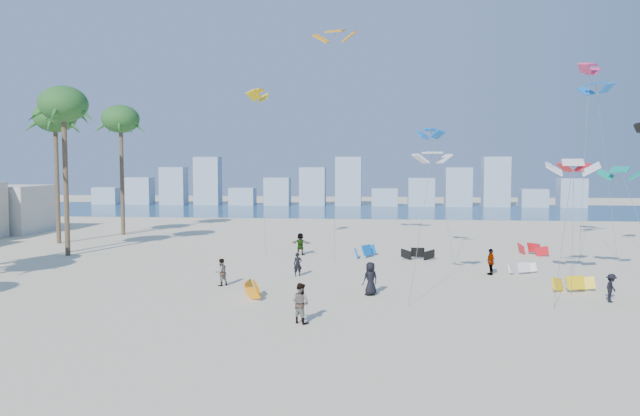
{
  "coord_description": "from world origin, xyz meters",
  "views": [
    {
      "loc": [
        6.93,
        -23.67,
        7.47
      ],
      "look_at": [
        3.0,
        16.0,
        4.5
      ],
      "focal_mm": 34.5,
      "sensor_mm": 36.0,
      "label": 1
    }
  ],
  "objects": [
    {
      "name": "kitesurfer_near",
      "position": [
        1.54,
        15.9,
        0.78
      ],
      "size": [
        0.65,
        0.51,
        1.55
      ],
      "primitive_type": "imported",
      "rotation": [
        0.0,
        0.0,
        0.28
      ],
      "color": "black",
      "rests_on": "ground"
    },
    {
      "name": "flying_kites",
      "position": [
        14.92,
        23.85,
        12.23
      ],
      "size": [
        33.15,
        24.59,
        18.7
      ],
      "color": "silver",
      "rests_on": "ground"
    },
    {
      "name": "ground",
      "position": [
        0.0,
        0.0,
        0.0
      ],
      "size": [
        220.0,
        220.0,
        0.0
      ],
      "primitive_type": "plane",
      "color": "beige",
      "rests_on": "ground"
    },
    {
      "name": "distant_skyline",
      "position": [
        -1.19,
        82.0,
        3.09
      ],
      "size": [
        85.0,
        3.0,
        8.4
      ],
      "color": "#9EADBF",
      "rests_on": "ground"
    },
    {
      "name": "kitesurfer_mid",
      "position": [
        3.25,
        4.22,
        0.95
      ],
      "size": [
        1.16,
        1.09,
        1.89
      ],
      "primitive_type": "imported",
      "rotation": [
        0.0,
        0.0,
        2.6
      ],
      "color": "gray",
      "rests_on": "ground"
    },
    {
      "name": "ocean",
      "position": [
        0.0,
        72.0,
        0.01
      ],
      "size": [
        220.0,
        220.0,
        0.0
      ],
      "primitive_type": "plane",
      "color": "navy",
      "rests_on": "ground"
    },
    {
      "name": "grounded_kites",
      "position": [
        11.61,
        19.65,
        0.42
      ],
      "size": [
        21.41,
        20.2,
        0.89
      ],
      "color": "orange",
      "rests_on": "ground"
    },
    {
      "name": "kitesurfers_far",
      "position": [
        7.97,
        16.66,
        0.87
      ],
      "size": [
        30.82,
        16.09,
        1.89
      ],
      "color": "black",
      "rests_on": "ground"
    }
  ]
}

